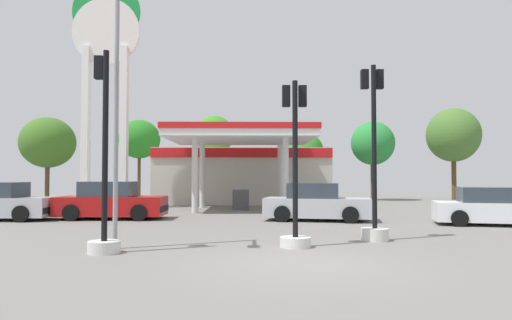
% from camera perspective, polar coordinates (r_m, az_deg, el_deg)
% --- Properties ---
extents(ground_plane, '(90.00, 90.00, 0.00)m').
position_cam_1_polar(ground_plane, '(10.13, 5.65, -12.60)').
color(ground_plane, slate).
rests_on(ground_plane, ground).
extents(gas_station, '(11.57, 13.79, 4.46)m').
position_cam_1_polar(gas_station, '(31.60, -1.73, -1.56)').
color(gas_station, beige).
rests_on(gas_station, ground).
extents(station_pole_sign, '(3.93, 0.56, 13.47)m').
position_cam_1_polar(station_pole_sign, '(28.81, -18.11, 11.59)').
color(station_pole_sign, white).
rests_on(station_pole_sign, ground).
extents(car_0, '(4.67, 2.70, 1.57)m').
position_cam_1_polar(car_0, '(19.55, 7.51, -5.37)').
color(car_0, black).
rests_on(car_0, ground).
extents(car_1, '(4.32, 2.65, 1.44)m').
position_cam_1_polar(car_1, '(19.69, 26.97, -5.31)').
color(car_1, black).
rests_on(car_1, ground).
extents(car_2, '(4.58, 2.15, 1.63)m').
position_cam_1_polar(car_2, '(21.02, -17.46, -4.99)').
color(car_2, black).
rests_on(car_2, ground).
extents(traffic_signal_0, '(0.79, 0.79, 5.11)m').
position_cam_1_polar(traffic_signal_0, '(13.81, 14.42, -3.02)').
color(traffic_signal_0, silver).
rests_on(traffic_signal_0, ground).
extents(traffic_signal_1, '(0.78, 0.78, 4.94)m').
position_cam_1_polar(traffic_signal_1, '(11.81, -18.32, -4.23)').
color(traffic_signal_1, silver).
rests_on(traffic_signal_1, ground).
extents(traffic_signal_2, '(0.82, 0.82, 4.40)m').
position_cam_1_polar(traffic_signal_2, '(12.22, 4.86, -3.76)').
color(traffic_signal_2, silver).
rests_on(traffic_signal_2, ground).
extents(tree_0, '(4.16, 4.16, 6.40)m').
position_cam_1_polar(tree_0, '(38.98, -24.38, 1.96)').
color(tree_0, brown).
rests_on(tree_0, ground).
extents(tree_1, '(3.26, 3.26, 6.32)m').
position_cam_1_polar(tree_1, '(37.60, -14.24, 2.49)').
color(tree_1, brown).
rests_on(tree_1, ground).
extents(tree_2, '(3.00, 3.00, 6.53)m').
position_cam_1_polar(tree_2, '(35.71, -5.17, 3.07)').
color(tree_2, brown).
rests_on(tree_2, ground).
extents(tree_3, '(3.28, 3.28, 5.38)m').
position_cam_1_polar(tree_3, '(36.45, 5.81, 0.93)').
color(tree_3, brown).
rests_on(tree_3, ground).
extents(tree_4, '(3.33, 3.33, 6.08)m').
position_cam_1_polar(tree_4, '(36.58, 14.27, 1.98)').
color(tree_4, brown).
rests_on(tree_4, ground).
extents(tree_5, '(4.11, 4.11, 7.20)m').
position_cam_1_polar(tree_5, '(39.43, 23.25, 2.83)').
color(tree_5, brown).
rests_on(tree_5, ground).
extents(corner_streetlamp, '(0.24, 1.48, 7.06)m').
position_cam_1_polar(corner_streetlamp, '(12.43, -17.15, 9.07)').
color(corner_streetlamp, gray).
rests_on(corner_streetlamp, ground).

